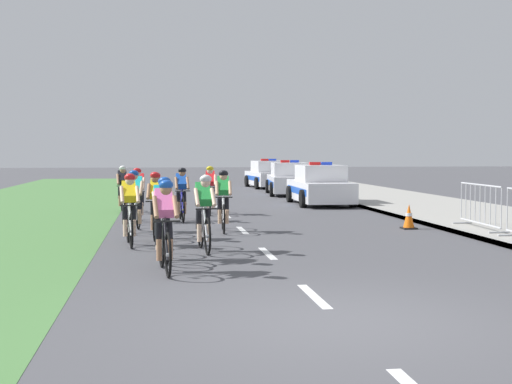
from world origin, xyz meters
TOP-DOWN VIEW (x-y plane):
  - ground_plane at (0.00, 0.00)m, footprint 160.00×160.00m
  - sidewalk_slab at (7.35, 14.00)m, footprint 4.79×60.00m
  - kerb_edge at (5.03, 14.00)m, footprint 0.16×60.00m
  - grass_verge at (-6.80, 14.00)m, footprint 7.00×60.00m
  - lane_markings_centre at (0.00, 11.39)m, footprint 0.14×29.60m
  - cyclist_lead at (-1.99, 3.52)m, footprint 0.45×1.72m
  - cyclist_second at (-2.01, 4.81)m, footprint 0.45×1.72m
  - cyclist_third at (-1.20, 5.79)m, footprint 0.44×1.72m
  - cyclist_fourth at (-2.69, 6.87)m, footprint 0.45×1.72m
  - cyclist_fifth at (-2.13, 7.93)m, footprint 0.44×1.72m
  - cyclist_sixth at (-0.51, 9.12)m, footprint 0.43×1.72m
  - cyclist_seventh at (-2.64, 9.40)m, footprint 0.45×1.72m
  - cyclist_eighth at (-1.43, 11.92)m, footprint 0.43×1.72m
  - cyclist_ninth at (-2.64, 11.78)m, footprint 0.44×1.72m
  - cyclist_tenth at (-0.46, 13.91)m, footprint 0.44×1.72m
  - cyclist_eleventh at (-3.23, 15.07)m, footprint 0.45×1.72m
  - police_car_nearest at (3.90, 17.37)m, footprint 2.06×4.43m
  - police_car_second at (3.90, 23.35)m, footprint 2.29×4.54m
  - police_car_third at (3.90, 29.54)m, footprint 2.21×4.50m
  - crowd_barrier_rear at (5.64, 8.00)m, footprint 0.60×2.32m
  - traffic_cone_mid at (4.25, 9.08)m, footprint 0.36×0.36m

SIDE VIEW (x-z plane):
  - ground_plane at x=0.00m, z-range 0.00..0.00m
  - lane_markings_centre at x=0.00m, z-range 0.00..0.01m
  - grass_verge at x=-6.80m, z-range 0.00..0.01m
  - sidewalk_slab at x=7.35m, z-range 0.00..0.12m
  - kerb_edge at x=5.03m, z-range 0.00..0.13m
  - traffic_cone_mid at x=4.25m, z-range -0.01..0.63m
  - crowd_barrier_rear at x=5.64m, z-range 0.11..1.18m
  - police_car_nearest at x=3.90m, z-range -0.12..1.48m
  - police_car_second at x=3.90m, z-range -0.12..1.48m
  - police_car_third at x=3.90m, z-range -0.12..1.48m
  - cyclist_lead at x=-1.99m, z-range 0.00..1.57m
  - cyclist_second at x=-2.01m, z-range 0.00..1.57m
  - cyclist_third at x=-1.20m, z-range 0.00..1.57m
  - cyclist_fourth at x=-2.69m, z-range 0.00..1.57m
  - cyclist_fifth at x=-2.13m, z-range 0.00..1.57m
  - cyclist_sixth at x=-0.51m, z-range 0.00..1.57m
  - cyclist_seventh at x=-2.64m, z-range 0.00..1.57m
  - cyclist_eighth at x=-1.43m, z-range 0.00..1.57m
  - cyclist_ninth at x=-2.64m, z-range 0.00..1.57m
  - cyclist_tenth at x=-0.46m, z-range 0.00..1.57m
  - cyclist_eleventh at x=-3.23m, z-range 0.00..1.57m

